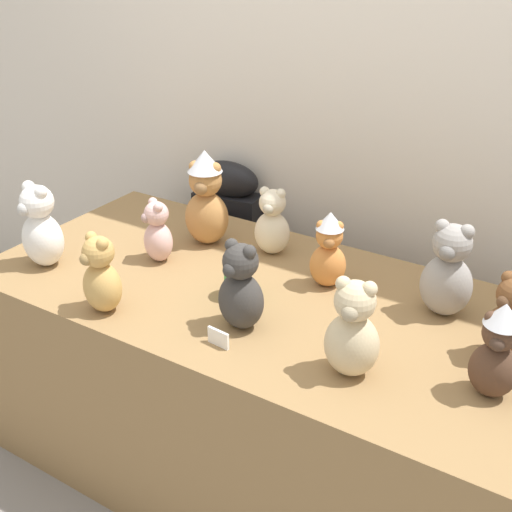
% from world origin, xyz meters
% --- Properties ---
extents(ground_plane, '(10.00, 10.00, 0.00)m').
position_xyz_m(ground_plane, '(0.00, 0.00, 0.00)').
color(ground_plane, gray).
extents(wall_back, '(7.00, 0.08, 2.60)m').
position_xyz_m(wall_back, '(0.00, 0.94, 1.30)').
color(wall_back, silver).
rests_on(wall_back, ground_plane).
extents(display_table, '(1.79, 0.87, 0.75)m').
position_xyz_m(display_table, '(0.00, 0.25, 0.38)').
color(display_table, olive).
rests_on(display_table, ground_plane).
extents(instrument_case, '(0.29, 0.15, 0.92)m').
position_xyz_m(instrument_case, '(-0.49, 0.82, 0.47)').
color(instrument_case, black).
rests_on(instrument_case, ground_plane).
extents(teddy_bear_ginger, '(0.14, 0.14, 0.25)m').
position_xyz_m(teddy_bear_ginger, '(0.18, 0.40, 0.88)').
color(teddy_bear_ginger, '#D17F3D').
rests_on(teddy_bear_ginger, display_table).
extents(teddy_bear_cream, '(0.14, 0.13, 0.24)m').
position_xyz_m(teddy_bear_cream, '(-0.09, 0.50, 0.86)').
color(teddy_bear_cream, beige).
rests_on(teddy_bear_cream, display_table).
extents(teddy_bear_cocoa, '(0.12, 0.11, 0.26)m').
position_xyz_m(teddy_bear_cocoa, '(0.75, 0.12, 0.88)').
color(teddy_bear_cocoa, '#4C3323').
rests_on(teddy_bear_cocoa, display_table).
extents(teddy_bear_blush, '(0.15, 0.14, 0.22)m').
position_xyz_m(teddy_bear_blush, '(-0.39, 0.25, 0.85)').
color(teddy_bear_blush, beige).
rests_on(teddy_bear_blush, display_table).
extents(teddy_bear_caramel, '(0.19, 0.17, 0.35)m').
position_xyz_m(teddy_bear_caramel, '(-0.33, 0.45, 0.92)').
color(teddy_bear_caramel, '#B27A42').
rests_on(teddy_bear_caramel, display_table).
extents(teddy_bear_ash, '(0.15, 0.14, 0.30)m').
position_xyz_m(teddy_bear_ash, '(0.54, 0.43, 0.89)').
color(teddy_bear_ash, gray).
rests_on(teddy_bear_ash, display_table).
extents(teddy_bear_chestnut, '(0.16, 0.15, 0.25)m').
position_xyz_m(teddy_bear_chestnut, '(0.75, 0.29, 0.87)').
color(teddy_bear_chestnut, brown).
rests_on(teddy_bear_chestnut, display_table).
extents(teddy_bear_snow, '(0.16, 0.14, 0.29)m').
position_xyz_m(teddy_bear_snow, '(-0.69, 0.02, 0.89)').
color(teddy_bear_snow, white).
rests_on(teddy_bear_snow, display_table).
extents(teddy_bear_charcoal, '(0.15, 0.13, 0.27)m').
position_xyz_m(teddy_bear_charcoal, '(0.07, 0.05, 0.88)').
color(teddy_bear_charcoal, '#383533').
rests_on(teddy_bear_charcoal, display_table).
extents(teddy_bear_sand, '(0.16, 0.14, 0.28)m').
position_xyz_m(teddy_bear_sand, '(0.43, 0.02, 0.88)').
color(teddy_bear_sand, '#CCB78E').
rests_on(teddy_bear_sand, display_table).
extents(teddy_bear_honey, '(0.15, 0.13, 0.25)m').
position_xyz_m(teddy_bear_honey, '(-0.32, -0.09, 0.87)').
color(teddy_bear_honey, tan).
rests_on(teddy_bear_honey, display_table).
extents(party_cup_green, '(0.08, 0.08, 0.11)m').
position_xyz_m(party_cup_green, '(-0.03, 0.19, 0.81)').
color(party_cup_green, '#238C3D').
rests_on(party_cup_green, display_table).
extents(name_card_front_left, '(0.07, 0.01, 0.05)m').
position_xyz_m(name_card_front_left, '(0.07, -0.06, 0.78)').
color(name_card_front_left, white).
rests_on(name_card_front_left, display_table).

